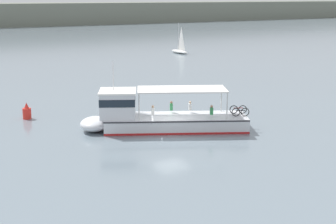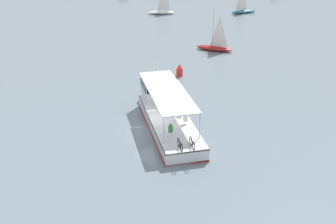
{
  "view_description": "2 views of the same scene",
  "coord_description": "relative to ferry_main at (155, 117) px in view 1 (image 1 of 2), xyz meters",
  "views": [
    {
      "loc": [
        -18.08,
        -30.62,
        10.04
      ],
      "look_at": [
        0.46,
        1.18,
        1.4
      ],
      "focal_mm": 53.0,
      "sensor_mm": 36.0,
      "label": 1
    },
    {
      "loc": [
        23.87,
        -18.99,
        16.14
      ],
      "look_at": [
        0.46,
        1.18,
        1.4
      ],
      "focal_mm": 44.38,
      "sensor_mm": 36.0,
      "label": 2
    }
  ],
  "objects": [
    {
      "name": "sailboat_horizon_east",
      "position": [
        29.07,
        43.68,
        -0.47
      ],
      "size": [
        1.43,
        4.81,
        5.4
      ],
      "color": "white",
      "rests_on": "ground"
    },
    {
      "name": "ferry_main",
      "position": [
        0.0,
        0.0,
        0.0
      ],
      "size": [
        12.71,
        8.57,
        5.32
      ],
      "color": "silver",
      "rests_on": "ground"
    },
    {
      "name": "ground_plane",
      "position": [
        0.44,
        -1.65,
        -1.02
      ],
      "size": [
        400.0,
        400.0,
        0.0
      ],
      "primitive_type": "plane",
      "color": "slate"
    },
    {
      "name": "channel_buoy",
      "position": [
        -7.54,
        8.49,
        -0.45
      ],
      "size": [
        0.7,
        0.7,
        1.4
      ],
      "color": "red",
      "rests_on": "ground"
    }
  ]
}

